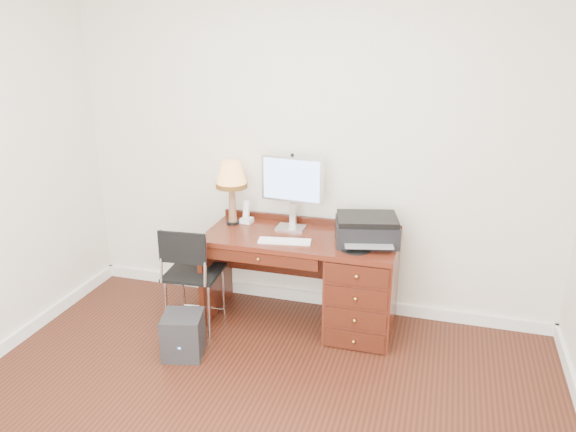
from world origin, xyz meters
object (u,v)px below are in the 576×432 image
(leg_lamp, at_px, (231,179))
(desk, at_px, (340,280))
(chair, at_px, (190,268))
(printer, at_px, (367,229))
(equipment_box, at_px, (183,335))
(monitor, at_px, (292,184))
(phone, at_px, (247,216))

(leg_lamp, bearing_deg, desk, -6.90)
(leg_lamp, distance_m, chair, 0.79)
(desk, xyz_separation_m, chair, (-1.12, -0.35, 0.12))
(printer, relative_size, leg_lamp, 1.02)
(desk, xyz_separation_m, equipment_box, (-1.02, -0.71, -0.25))
(monitor, xyz_separation_m, equipment_box, (-0.58, -0.87, -0.96))
(chair, distance_m, equipment_box, 0.52)
(desk, distance_m, printer, 0.48)
(equipment_box, bearing_deg, desk, 20.96)
(chair, xyz_separation_m, equipment_box, (0.10, -0.36, -0.37))
(monitor, height_order, equipment_box, monitor)
(monitor, bearing_deg, equipment_box, -118.08)
(printer, bearing_deg, phone, 157.79)
(printer, relative_size, equipment_box, 1.64)
(monitor, xyz_separation_m, phone, (-0.39, 0.01, -0.31))
(phone, height_order, equipment_box, phone)
(leg_lamp, relative_size, chair, 0.60)
(printer, xyz_separation_m, chair, (-1.30, -0.37, -0.32))
(leg_lamp, bearing_deg, chair, -111.35)
(monitor, distance_m, chair, 1.03)
(desk, relative_size, monitor, 2.55)
(desk, relative_size, phone, 7.89)
(phone, distance_m, equipment_box, 1.11)
(desk, bearing_deg, printer, 4.78)
(leg_lamp, bearing_deg, monitor, 5.49)
(monitor, bearing_deg, printer, -7.66)
(monitor, distance_m, phone, 0.50)
(leg_lamp, xyz_separation_m, phone, (0.10, 0.05, -0.33))
(leg_lamp, height_order, chair, leg_lamp)
(leg_lamp, xyz_separation_m, equipment_box, (-0.08, -0.83, -0.97))
(desk, relative_size, chair, 1.72)
(monitor, height_order, chair, monitor)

